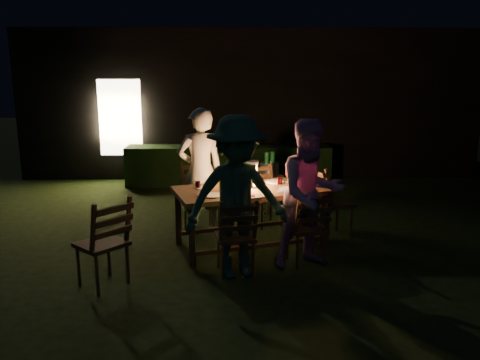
{
  "coord_description": "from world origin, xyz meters",
  "views": [
    {
      "loc": [
        -0.48,
        -5.86,
        2.21
      ],
      "look_at": [
        -0.34,
        0.28,
        0.85
      ],
      "focal_mm": 35.0,
      "sensor_mm": 36.0,
      "label": 1
    }
  ],
  "objects_px": {
    "chair_near_right": "(307,240)",
    "person_opp_right": "(310,194)",
    "ice_bucket": "(270,170)",
    "bottle_bucket_a": "(267,167)",
    "lantern": "(252,176)",
    "chair_near_left": "(236,249)",
    "chair_far_left": "(202,211)",
    "person_house_side": "(200,171)",
    "dining_table": "(250,194)",
    "bottle_bucket_b": "(272,166)",
    "chair_spare": "(104,258)",
    "chair_far_right": "(266,207)",
    "person_opp_left": "(237,198)",
    "side_table": "(269,181)",
    "bottle_table": "(231,179)",
    "chair_end": "(332,214)"
  },
  "relations": [
    {
      "from": "bottle_bucket_a",
      "to": "chair_near_right",
      "type": "bearing_deg",
      "value": -81.35
    },
    {
      "from": "chair_far_right",
      "to": "bottle_table",
      "type": "bearing_deg",
      "value": 36.21
    },
    {
      "from": "lantern",
      "to": "ice_bucket",
      "type": "bearing_deg",
      "value": 76.4
    },
    {
      "from": "chair_far_left",
      "to": "ice_bucket",
      "type": "xyz_separation_m",
      "value": [
        1.06,
        0.95,
        0.42
      ]
    },
    {
      "from": "chair_spare",
      "to": "lantern",
      "type": "height_order",
      "value": "lantern"
    },
    {
      "from": "ice_bucket",
      "to": "person_opp_left",
      "type": "bearing_deg",
      "value": -103.03
    },
    {
      "from": "chair_near_right",
      "to": "person_opp_left",
      "type": "relative_size",
      "value": 0.52
    },
    {
      "from": "person_opp_left",
      "to": "bottle_bucket_b",
      "type": "relative_size",
      "value": 5.68
    },
    {
      "from": "chair_far_right",
      "to": "bottle_bucket_b",
      "type": "height_order",
      "value": "bottle_bucket_b"
    },
    {
      "from": "person_opp_right",
      "to": "side_table",
      "type": "xyz_separation_m",
      "value": [
        -0.29,
        2.19,
        -0.33
      ]
    },
    {
      "from": "chair_end",
      "to": "person_opp_left",
      "type": "xyz_separation_m",
      "value": [
        -1.35,
        -1.29,
        0.59
      ]
    },
    {
      "from": "dining_table",
      "to": "side_table",
      "type": "relative_size",
      "value": 3.38
    },
    {
      "from": "chair_end",
      "to": "chair_near_right",
      "type": "bearing_deg",
      "value": -45.15
    },
    {
      "from": "chair_near_left",
      "to": "ice_bucket",
      "type": "relative_size",
      "value": 3.16
    },
    {
      "from": "chair_spare",
      "to": "ice_bucket",
      "type": "xyz_separation_m",
      "value": [
        2.0,
        2.71,
        0.42
      ]
    },
    {
      "from": "person_opp_left",
      "to": "bottle_table",
      "type": "distance_m",
      "value": 0.84
    },
    {
      "from": "chair_near_left",
      "to": "chair_far_right",
      "type": "xyz_separation_m",
      "value": [
        0.48,
        1.77,
        -0.0
      ]
    },
    {
      "from": "dining_table",
      "to": "bottle_bucket_b",
      "type": "xyz_separation_m",
      "value": [
        0.44,
        1.59,
        0.07
      ]
    },
    {
      "from": "chair_spare",
      "to": "bottle_table",
      "type": "height_order",
      "value": "bottle_table"
    },
    {
      "from": "person_opp_right",
      "to": "bottle_bucket_a",
      "type": "height_order",
      "value": "person_opp_right"
    },
    {
      "from": "person_house_side",
      "to": "lantern",
      "type": "bearing_deg",
      "value": 123.0
    },
    {
      "from": "chair_far_left",
      "to": "lantern",
      "type": "xyz_separation_m",
      "value": [
        0.7,
        -0.53,
        0.63
      ]
    },
    {
      "from": "bottle_table",
      "to": "person_opp_right",
      "type": "bearing_deg",
      "value": -31.8
    },
    {
      "from": "person_house_side",
      "to": "lantern",
      "type": "relative_size",
      "value": 5.12
    },
    {
      "from": "lantern",
      "to": "bottle_bucket_a",
      "type": "bearing_deg",
      "value": 77.92
    },
    {
      "from": "chair_far_left",
      "to": "bottle_bucket_b",
      "type": "xyz_separation_m",
      "value": [
        1.11,
        0.99,
        0.47
      ]
    },
    {
      "from": "person_opp_left",
      "to": "side_table",
      "type": "bearing_deg",
      "value": 59.25
    },
    {
      "from": "ice_bucket",
      "to": "bottle_bucket_b",
      "type": "height_order",
      "value": "bottle_bucket_b"
    },
    {
      "from": "lantern",
      "to": "bottle_bucket_a",
      "type": "distance_m",
      "value": 1.49
    },
    {
      "from": "chair_near_right",
      "to": "person_opp_left",
      "type": "distance_m",
      "value": 1.09
    },
    {
      "from": "person_house_side",
      "to": "lantern",
      "type": "xyz_separation_m",
      "value": [
        0.71,
        -0.58,
        0.05
      ]
    },
    {
      "from": "chair_near_right",
      "to": "person_opp_right",
      "type": "height_order",
      "value": "person_opp_right"
    },
    {
      "from": "chair_near_left",
      "to": "lantern",
      "type": "height_order",
      "value": "lantern"
    },
    {
      "from": "bottle_bucket_b",
      "to": "person_house_side",
      "type": "bearing_deg",
      "value": -139.91
    },
    {
      "from": "person_opp_right",
      "to": "person_opp_left",
      "type": "height_order",
      "value": "person_opp_left"
    },
    {
      "from": "ice_bucket",
      "to": "bottle_bucket_a",
      "type": "relative_size",
      "value": 0.94
    },
    {
      "from": "ice_bucket",
      "to": "bottle_bucket_a",
      "type": "distance_m",
      "value": 0.08
    },
    {
      "from": "chair_far_left",
      "to": "dining_table",
      "type": "bearing_deg",
      "value": 113.88
    },
    {
      "from": "chair_far_right",
      "to": "person_opp_left",
      "type": "xyz_separation_m",
      "value": [
        -0.47,
        -1.82,
        0.63
      ]
    },
    {
      "from": "person_house_side",
      "to": "side_table",
      "type": "relative_size",
      "value": 2.88
    },
    {
      "from": "dining_table",
      "to": "bottle_bucket_a",
      "type": "bearing_deg",
      "value": 59.52
    },
    {
      "from": "dining_table",
      "to": "chair_end",
      "type": "relative_size",
      "value": 1.98
    },
    {
      "from": "lantern",
      "to": "person_house_side",
      "type": "bearing_deg",
      "value": 140.71
    },
    {
      "from": "person_opp_right",
      "to": "person_opp_left",
      "type": "distance_m",
      "value": 0.9
    },
    {
      "from": "chair_near_right",
      "to": "person_house_side",
      "type": "xyz_separation_m",
      "value": [
        -1.34,
        1.24,
        0.61
      ]
    },
    {
      "from": "person_opp_right",
      "to": "side_table",
      "type": "distance_m",
      "value": 2.23
    },
    {
      "from": "person_house_side",
      "to": "ice_bucket",
      "type": "bearing_deg",
      "value": -157.56
    },
    {
      "from": "chair_near_left",
      "to": "lantern",
      "type": "xyz_separation_m",
      "value": [
        0.23,
        0.93,
        0.66
      ]
    },
    {
      "from": "chair_spare",
      "to": "person_house_side",
      "type": "xyz_separation_m",
      "value": [
        0.93,
        1.81,
        0.58
      ]
    },
    {
      "from": "lantern",
      "to": "bottle_bucket_b",
      "type": "xyz_separation_m",
      "value": [
        0.41,
        1.52,
        -0.17
      ]
    }
  ]
}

